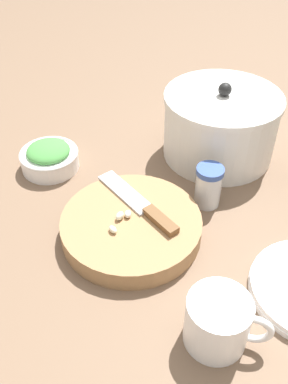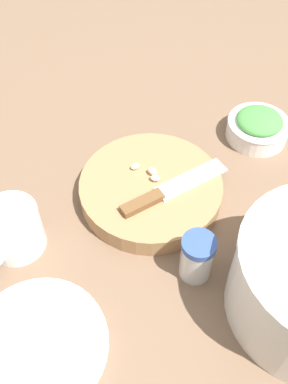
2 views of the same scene
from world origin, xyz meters
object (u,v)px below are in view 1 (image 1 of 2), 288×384
object	(u,v)px
coffee_mug	(219,322)
cutting_board	(131,227)
spice_jar	(208,186)
stock_pot	(220,126)
garlic_cloves	(120,219)
chef_knife	(142,206)
herb_bowl	(49,157)

from	to	relation	value
coffee_mug	cutting_board	bearing A→B (deg)	160.07
spice_jar	stock_pot	xyz separation A→B (m)	(-0.07, 0.16, 0.03)
garlic_cloves	stock_pot	size ratio (longest dim) A/B	0.25
chef_knife	coffee_mug	world-z (taller)	coffee_mug
chef_knife	spice_jar	distance (m)	0.14
stock_pot	cutting_board	bearing A→B (deg)	-88.06
spice_jar	stock_pot	size ratio (longest dim) A/B	0.35
garlic_cloves	coffee_mug	world-z (taller)	coffee_mug
garlic_cloves	stock_pot	bearing A→B (deg)	90.00
garlic_cloves	coffee_mug	size ratio (longest dim) A/B	0.52
chef_knife	garlic_cloves	bearing A→B (deg)	-174.64
coffee_mug	herb_bowl	bearing A→B (deg)	165.69
herb_bowl	stock_pot	size ratio (longest dim) A/B	0.50
coffee_mug	stock_pot	bearing A→B (deg)	121.21
chef_knife	coffee_mug	bearing A→B (deg)	-103.48
chef_knife	garlic_cloves	world-z (taller)	garlic_cloves
herb_bowl	stock_pot	world-z (taller)	stock_pot
coffee_mug	stock_pot	world-z (taller)	stock_pot
garlic_cloves	herb_bowl	size ratio (longest dim) A/B	0.50
chef_knife	coffee_mug	distance (m)	0.27
garlic_cloves	stock_pot	xyz separation A→B (m)	(0.00, 0.34, 0.03)
cutting_board	spice_jar	world-z (taller)	spice_jar
chef_knife	stock_pot	bearing A→B (deg)	14.82
coffee_mug	stock_pot	xyz separation A→B (m)	(-0.25, 0.40, 0.03)
spice_jar	garlic_cloves	bearing A→B (deg)	-112.58
coffee_mug	garlic_cloves	bearing A→B (deg)	164.41
chef_knife	herb_bowl	world-z (taller)	herb_bowl
cutting_board	stock_pot	size ratio (longest dim) A/B	1.02
stock_pot	garlic_cloves	bearing A→B (deg)	-90.00
chef_knife	stock_pot	xyz separation A→B (m)	(-0.01, 0.28, 0.03)
chef_knife	herb_bowl	distance (m)	0.27
spice_jar	chef_knife	bearing A→B (deg)	-117.94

